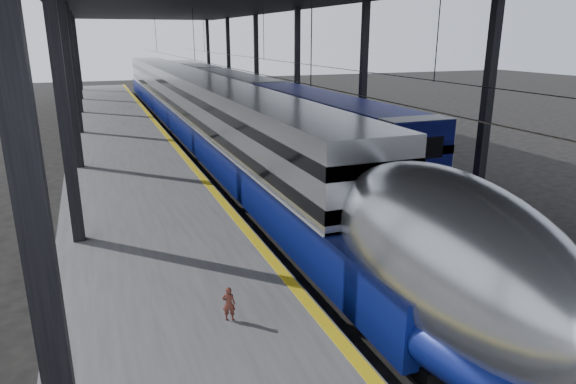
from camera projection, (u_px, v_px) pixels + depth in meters
ground at (314, 311)px, 13.82m from camera, size 160.00×160.00×0.00m
platform at (123, 152)px, 30.33m from camera, size 6.00×80.00×1.00m
yellow_strip at (171, 141)px, 31.14m from camera, size 0.30×80.00×0.01m
rails at (253, 149)px, 33.19m from camera, size 6.52×80.00×0.16m
tgv_train at (198, 110)px, 36.14m from camera, size 3.15×65.20×4.51m
second_train at (237, 97)px, 44.70m from camera, size 2.88×56.05×3.97m
child at (229, 304)px, 11.37m from camera, size 0.34×0.29×0.81m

